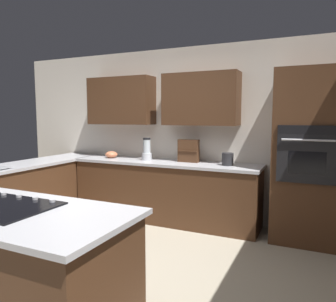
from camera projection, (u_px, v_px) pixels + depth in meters
The scene contains 14 objects.
ground_plane at pixel (101, 270), 3.29m from camera, with size 14.00×14.00×0.00m, color #9E937F.
wall_back at pixel (175, 125), 5.01m from camera, with size 6.00×0.44×2.60m.
lower_cabinets_back at pixel (165, 192), 4.84m from camera, with size 2.80×0.60×0.86m, color #472B19.
countertop_back at pixel (164, 163), 4.79m from camera, with size 2.84×0.64×0.04m, color #B2B2B7.
lower_cabinets_side at pixel (18, 198), 4.50m from camera, with size 0.60×2.90×0.86m, color #472B19.
countertop_side at pixel (16, 166), 4.45m from camera, with size 0.64×2.94×0.04m, color #B2B2B7.
island_base at pixel (5, 268), 2.43m from camera, with size 1.97×0.82×0.86m, color #472B19.
island_top at pixel (2, 210), 2.38m from camera, with size 2.05×0.90×0.04m, color #B2B2B7.
wall_oven at pixel (308, 157), 3.95m from camera, with size 0.80×0.66×2.14m.
cooktop at pixel (2, 206), 2.38m from camera, with size 0.76×0.56×0.03m.
blender at pixel (147, 151), 4.90m from camera, with size 0.15×0.15×0.34m.
mixing_bowl at pixel (111, 155), 5.18m from camera, with size 0.20×0.20×0.11m, color #CC724C.
spice_rack at pixel (188, 151), 4.69m from camera, with size 0.31×0.11×0.33m.
kettle at pixel (228, 159), 4.38m from camera, with size 0.16×0.16×0.17m, color #262628.
Camera 1 is at (-1.94, 2.56, 1.57)m, focal length 34.46 mm.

